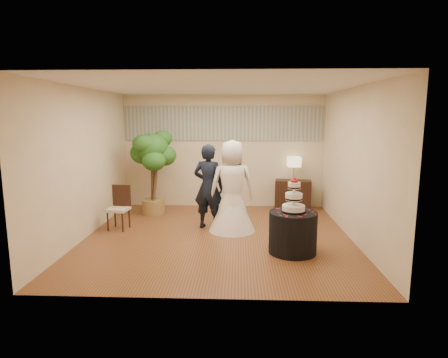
{
  "coord_description": "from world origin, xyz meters",
  "views": [
    {
      "loc": [
        0.39,
        -6.89,
        2.27
      ],
      "look_at": [
        0.1,
        0.4,
        1.05
      ],
      "focal_mm": 30.0,
      "sensor_mm": 36.0,
      "label": 1
    }
  ],
  "objects_px": {
    "cake_table": "(293,232)",
    "ficus_tree": "(153,172)",
    "groom": "(209,187)",
    "console": "(293,195)",
    "bride": "(232,186)",
    "side_chair": "(118,208)",
    "table_lamp": "(294,169)",
    "wedding_cake": "(294,195)"
  },
  "relations": [
    {
      "from": "bride",
      "to": "wedding_cake",
      "type": "height_order",
      "value": "bride"
    },
    {
      "from": "bride",
      "to": "ficus_tree",
      "type": "height_order",
      "value": "ficus_tree"
    },
    {
      "from": "console",
      "to": "side_chair",
      "type": "xyz_separation_m",
      "value": [
        -3.78,
        -1.86,
        0.08
      ]
    },
    {
      "from": "groom",
      "to": "ficus_tree",
      "type": "distance_m",
      "value": 1.78
    },
    {
      "from": "groom",
      "to": "bride",
      "type": "relative_size",
      "value": 0.95
    },
    {
      "from": "table_lamp",
      "to": "ficus_tree",
      "type": "bearing_deg",
      "value": -169.88
    },
    {
      "from": "console",
      "to": "ficus_tree",
      "type": "xyz_separation_m",
      "value": [
        -3.35,
        -0.6,
        0.64
      ]
    },
    {
      "from": "bride",
      "to": "ficus_tree",
      "type": "bearing_deg",
      "value": -43.23
    },
    {
      "from": "bride",
      "to": "cake_table",
      "type": "xyz_separation_m",
      "value": [
        1.04,
        -1.21,
        -0.56
      ]
    },
    {
      "from": "groom",
      "to": "ficus_tree",
      "type": "height_order",
      "value": "ficus_tree"
    },
    {
      "from": "bride",
      "to": "console",
      "type": "bearing_deg",
      "value": -138.66
    },
    {
      "from": "cake_table",
      "to": "console",
      "type": "relative_size",
      "value": 0.92
    },
    {
      "from": "groom",
      "to": "console",
      "type": "xyz_separation_m",
      "value": [
        1.96,
        1.69,
        -0.51
      ]
    },
    {
      "from": "console",
      "to": "table_lamp",
      "type": "relative_size",
      "value": 1.5
    },
    {
      "from": "ficus_tree",
      "to": "wedding_cake",
      "type": "bearing_deg",
      "value": -39.97
    },
    {
      "from": "wedding_cake",
      "to": "console",
      "type": "relative_size",
      "value": 0.68
    },
    {
      "from": "groom",
      "to": "console",
      "type": "distance_m",
      "value": 2.64
    },
    {
      "from": "cake_table",
      "to": "console",
      "type": "height_order",
      "value": "console"
    },
    {
      "from": "cake_table",
      "to": "wedding_cake",
      "type": "height_order",
      "value": "wedding_cake"
    },
    {
      "from": "wedding_cake",
      "to": "cake_table",
      "type": "bearing_deg",
      "value": 0.0
    },
    {
      "from": "console",
      "to": "ficus_tree",
      "type": "relative_size",
      "value": 0.44
    },
    {
      "from": "bride",
      "to": "wedding_cake",
      "type": "bearing_deg",
      "value": 120.88
    },
    {
      "from": "console",
      "to": "table_lamp",
      "type": "distance_m",
      "value": 0.65
    },
    {
      "from": "groom",
      "to": "console",
      "type": "height_order",
      "value": "groom"
    },
    {
      "from": "console",
      "to": "cake_table",
      "type": "bearing_deg",
      "value": -88.63
    },
    {
      "from": "cake_table",
      "to": "ficus_tree",
      "type": "xyz_separation_m",
      "value": [
        -2.92,
        2.45,
        0.65
      ]
    },
    {
      "from": "wedding_cake",
      "to": "console",
      "type": "distance_m",
      "value": 3.14
    },
    {
      "from": "ficus_tree",
      "to": "bride",
      "type": "bearing_deg",
      "value": -33.38
    },
    {
      "from": "cake_table",
      "to": "ficus_tree",
      "type": "height_order",
      "value": "ficus_tree"
    },
    {
      "from": "table_lamp",
      "to": "side_chair",
      "type": "bearing_deg",
      "value": -153.79
    },
    {
      "from": "groom",
      "to": "console",
      "type": "relative_size",
      "value": 2.0
    },
    {
      "from": "console",
      "to": "table_lamp",
      "type": "xyz_separation_m",
      "value": [
        0.0,
        0.0,
        0.65
      ]
    },
    {
      "from": "groom",
      "to": "wedding_cake",
      "type": "distance_m",
      "value": 2.04
    },
    {
      "from": "table_lamp",
      "to": "side_chair",
      "type": "height_order",
      "value": "table_lamp"
    },
    {
      "from": "bride",
      "to": "side_chair",
      "type": "distance_m",
      "value": 2.35
    },
    {
      "from": "wedding_cake",
      "to": "table_lamp",
      "type": "bearing_deg",
      "value": 81.86
    },
    {
      "from": "wedding_cake",
      "to": "side_chair",
      "type": "height_order",
      "value": "wedding_cake"
    },
    {
      "from": "groom",
      "to": "bride",
      "type": "bearing_deg",
      "value": 179.18
    },
    {
      "from": "cake_table",
      "to": "table_lamp",
      "type": "relative_size",
      "value": 1.38
    },
    {
      "from": "cake_table",
      "to": "side_chair",
      "type": "distance_m",
      "value": 3.55
    },
    {
      "from": "bride",
      "to": "side_chair",
      "type": "relative_size",
      "value": 2.05
    },
    {
      "from": "bride",
      "to": "ficus_tree",
      "type": "xyz_separation_m",
      "value": [
        -1.88,
        1.24,
        0.08
      ]
    }
  ]
}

